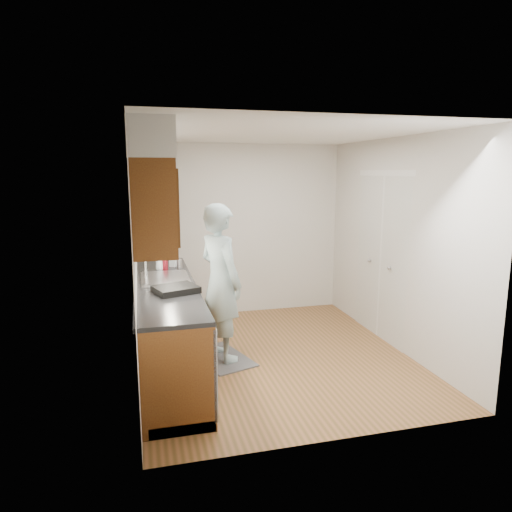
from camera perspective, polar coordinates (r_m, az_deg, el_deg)
The scene contains 15 objects.
floor at distance 5.42m, azimuth 2.26°, elevation -12.30°, with size 3.50×3.50×0.00m, color brown.
ceiling at distance 5.01m, azimuth 2.47°, elevation 15.06°, with size 3.50×3.50×0.00m, color white.
wall_left at distance 4.86m, azimuth -14.83°, elevation 0.07°, with size 0.02×3.50×2.50m, color beige.
wall_right at distance 5.68m, azimuth 17.01°, elevation 1.43°, with size 0.02×3.50×2.50m, color beige.
wall_back at distance 6.75m, azimuth -1.91°, elevation 3.25°, with size 3.00×0.02×2.50m, color beige.
counter at distance 5.06m, azimuth -10.98°, elevation -8.29°, with size 0.64×2.80×1.30m.
upper_cabinets at distance 4.84m, azimuth -13.20°, elevation 8.43°, with size 0.47×2.80×1.21m.
closet_door at distance 5.97m, azimuth 15.32°, elevation -0.26°, with size 0.02×1.22×2.05m, color silver.
floor_mat at distance 5.35m, azimuth -4.32°, elevation -12.54°, with size 0.49×0.84×0.02m, color #5F5F61.
person at distance 5.05m, azimuth -4.47°, elevation -2.02°, with size 0.70×0.47×1.99m, color #93AFB3.
soap_bottle_a at distance 5.57m, azimuth -12.00°, elevation -0.51°, with size 0.09×0.09×0.24m, color white.
soap_bottle_b at distance 5.74m, azimuth -10.31°, elevation -0.45°, with size 0.08×0.08×0.17m, color white.
soda_can at distance 5.58m, azimuth -11.31°, elevation -1.03°, with size 0.07×0.07×0.13m, color maroon.
steel_can at distance 5.62m, azimuth -9.56°, elevation -0.97°, with size 0.06×0.06×0.12m, color #A5A5AA.
dish_rack at distance 4.53m, azimuth -9.99°, elevation -4.12°, with size 0.40×0.33×0.06m, color black.
Camera 1 is at (-1.44, -4.79, 2.10)m, focal length 32.00 mm.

